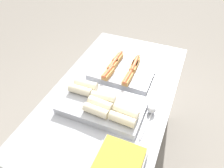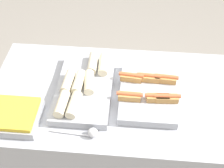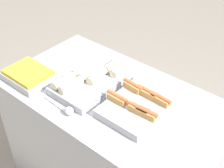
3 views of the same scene
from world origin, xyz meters
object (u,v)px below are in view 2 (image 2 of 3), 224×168
(tray_wraps, at_px, (84,87))
(tray_side_front, at_px, (11,116))
(tray_hotdogs, at_px, (148,92))
(serving_spoon_near, at_px, (90,133))

(tray_wraps, xyz_separation_m, tray_side_front, (-0.35, -0.24, -0.00))
(tray_hotdogs, bearing_deg, tray_side_front, -161.79)
(tray_hotdogs, distance_m, serving_spoon_near, 0.41)
(serving_spoon_near, bearing_deg, tray_side_front, 171.80)
(tray_wraps, height_order, serving_spoon_near, tray_wraps)
(tray_side_front, bearing_deg, tray_hotdogs, 18.21)
(tray_wraps, bearing_deg, serving_spoon_near, -75.86)
(tray_hotdogs, xyz_separation_m, serving_spoon_near, (-0.29, -0.30, -0.01))
(tray_hotdogs, bearing_deg, serving_spoon_near, -134.43)
(serving_spoon_near, bearing_deg, tray_hotdogs, 45.57)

